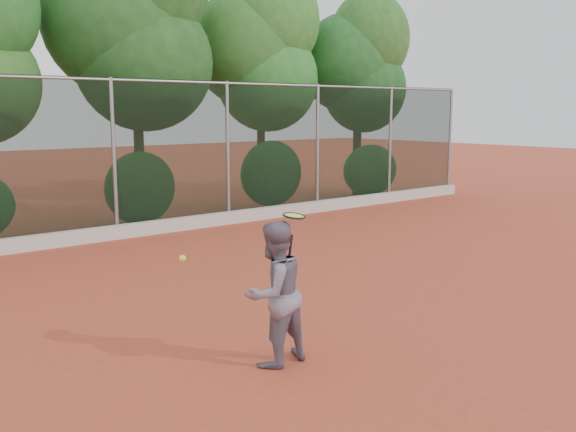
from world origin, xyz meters
TOP-DOWN VIEW (x-y plane):
  - ground at (0.00, 0.00)m, footprint 80.00×80.00m
  - concrete_curb at (0.00, 6.82)m, footprint 24.00×0.20m
  - tennis_player at (-1.76, -0.89)m, footprint 0.84×0.68m
  - chainlink_fence at (-0.00, 7.00)m, footprint 24.09×0.09m
  - foliage_backdrop at (-0.55, 8.98)m, footprint 23.70×3.63m
  - tennis_racket at (-1.54, -0.97)m, footprint 0.34×0.34m
  - tennis_ball_in_flight at (-3.07, -1.20)m, footprint 0.06×0.06m

SIDE VIEW (x-z plane):
  - ground at x=0.00m, z-range 0.00..0.00m
  - concrete_curb at x=0.00m, z-range 0.00..0.30m
  - tennis_player at x=-1.76m, z-range 0.00..1.62m
  - tennis_ball_in_flight at x=-3.07m, z-range 1.43..1.50m
  - tennis_racket at x=-1.54m, z-range 1.37..1.89m
  - chainlink_fence at x=0.00m, z-range 0.11..3.61m
  - foliage_backdrop at x=-0.55m, z-range 0.63..8.18m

